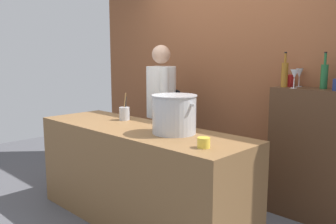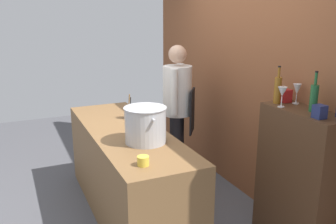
% 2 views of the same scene
% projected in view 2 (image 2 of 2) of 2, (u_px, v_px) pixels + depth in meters
% --- Properties ---
extents(ground_plane, '(8.00, 8.00, 0.00)m').
position_uv_depth(ground_plane, '(129.00, 212.00, 3.83)').
color(ground_plane, '#4C4C51').
extents(brick_back_panel, '(4.40, 0.10, 3.00)m').
position_uv_depth(brick_back_panel, '(247.00, 61.00, 3.99)').
color(brick_back_panel, brown).
rests_on(brick_back_panel, ground_plane).
extents(prep_counter, '(2.22, 0.70, 0.90)m').
position_uv_depth(prep_counter, '(127.00, 172.00, 3.71)').
color(prep_counter, brown).
rests_on(prep_counter, ground_plane).
extents(bar_cabinet, '(0.76, 0.32, 1.24)m').
position_uv_depth(bar_cabinet, '(298.00, 180.00, 3.16)').
color(bar_cabinet, '#472D1C').
rests_on(bar_cabinet, ground_plane).
extents(chef, '(0.46, 0.41, 1.66)m').
position_uv_depth(chef, '(178.00, 104.00, 4.33)').
color(chef, black).
rests_on(chef, ground_plane).
extents(stockpot_large, '(0.44, 0.38, 0.32)m').
position_uv_depth(stockpot_large, '(145.00, 125.00, 3.22)').
color(stockpot_large, '#B7BABF').
rests_on(stockpot_large, prep_counter).
extents(utensil_crock, '(0.10, 0.10, 0.27)m').
position_uv_depth(utensil_crock, '(129.00, 112.00, 3.97)').
color(utensil_crock, '#B7BABF').
rests_on(utensil_crock, prep_counter).
extents(butter_jar, '(0.09, 0.09, 0.07)m').
position_uv_depth(butter_jar, '(143.00, 161.00, 2.76)').
color(butter_jar, yellow).
rests_on(butter_jar, prep_counter).
extents(wine_bottle_amber, '(0.06, 0.06, 0.33)m').
position_uv_depth(wine_bottle_amber, '(278.00, 89.00, 3.20)').
color(wine_bottle_amber, '#8C5919').
rests_on(wine_bottle_amber, bar_cabinet).
extents(wine_bottle_green, '(0.06, 0.06, 0.33)m').
position_uv_depth(wine_bottle_green, '(314.00, 97.00, 2.93)').
color(wine_bottle_green, '#1E592D').
rests_on(wine_bottle_green, bar_cabinet).
extents(wine_glass_tall, '(0.08, 0.08, 0.17)m').
position_uv_depth(wine_glass_tall, '(282.00, 92.00, 3.07)').
color(wine_glass_tall, silver).
rests_on(wine_glass_tall, bar_cabinet).
extents(wine_glass_wide, '(0.07, 0.07, 0.18)m').
position_uv_depth(wine_glass_wide, '(297.00, 90.00, 3.18)').
color(wine_glass_wide, silver).
rests_on(wine_glass_wide, bar_cabinet).
extents(spice_tin_navy, '(0.08, 0.08, 0.10)m').
position_uv_depth(spice_tin_navy, '(320.00, 112.00, 2.76)').
color(spice_tin_navy, navy).
rests_on(spice_tin_navy, bar_cabinet).
extents(spice_tin_red, '(0.09, 0.09, 0.11)m').
position_uv_depth(spice_tin_red, '(285.00, 96.00, 3.26)').
color(spice_tin_red, red).
rests_on(spice_tin_red, bar_cabinet).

